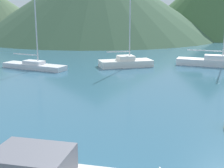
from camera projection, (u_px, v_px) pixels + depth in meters
name	position (u px, v px, depth m)	size (l,w,h in m)	color
sailboat_inner	(126.00, 62.00, 32.40)	(5.83, 3.70, 7.13)	white
sailboat_middle	(216.00, 62.00, 32.62)	(8.23, 4.17, 6.86)	white
sailboat_outer	(34.00, 65.00, 31.13)	(7.02, 4.21, 6.77)	silver
hill_east	(214.00, 0.00, 72.47)	(36.41, 36.41, 16.23)	#3D6038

